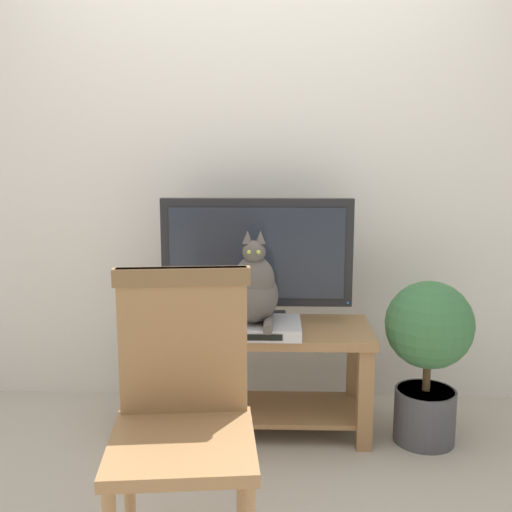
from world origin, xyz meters
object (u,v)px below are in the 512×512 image
at_px(media_box, 254,327).
at_px(book_stack, 182,318).
at_px(tv, 257,257).
at_px(cat, 254,289).
at_px(tv_stand, 256,361).
at_px(wooden_chair, 183,403).
at_px(potted_plant, 428,348).

relative_size(media_box, book_stack, 1.71).
height_order(tv, cat, tv).
xyz_separation_m(tv_stand, wooden_chair, (-0.21, -0.99, 0.22)).
height_order(tv_stand, potted_plant, potted_plant).
height_order(book_stack, potted_plant, potted_plant).
bearing_deg(book_stack, media_box, -18.09).
relative_size(wooden_chair, potted_plant, 1.28).
bearing_deg(potted_plant, tv_stand, 172.68).
bearing_deg(cat, tv, 88.65).
distance_m(tv_stand, book_stack, 0.42).
bearing_deg(wooden_chair, media_box, 77.21).
relative_size(tv, potted_plant, 1.20).
relative_size(book_stack, potted_plant, 0.33).
relative_size(wooden_chair, book_stack, 3.92).
bearing_deg(wooden_chair, potted_plant, 41.32).
xyz_separation_m(tv, book_stack, (-0.36, -0.08, -0.29)).
xyz_separation_m(tv_stand, potted_plant, (0.80, -0.10, 0.11)).
relative_size(tv_stand, media_box, 2.56).
distance_m(media_box, cat, 0.19).
bearing_deg(potted_plant, book_stack, 174.24).
bearing_deg(tv_stand, book_stack, 177.73).
bearing_deg(tv_stand, tv, 89.98).
bearing_deg(potted_plant, cat, -179.09).
bearing_deg(wooden_chair, tv, 79.18).
relative_size(media_box, wooden_chair, 0.44).
xyz_separation_m(cat, book_stack, (-0.36, 0.13, -0.18)).
bearing_deg(media_box, potted_plant, -0.07).
xyz_separation_m(tv, potted_plant, (0.80, -0.20, -0.39)).
height_order(tv_stand, tv, tv).
bearing_deg(cat, media_box, 94.72).
bearing_deg(potted_plant, tv, 165.98).
distance_m(media_box, potted_plant, 0.81).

